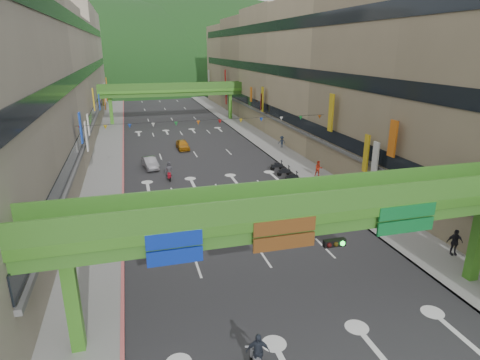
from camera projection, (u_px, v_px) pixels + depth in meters
road_slab at (185, 138)px, 61.56m from camera, size 18.00×140.00×0.02m
sidewalk_left at (110, 142)px, 58.76m from camera, size 4.00×140.00×0.15m
sidewalk_right at (253, 134)px, 64.32m from camera, size 4.00×140.00×0.15m
curb_left at (123, 141)px, 59.24m from camera, size 0.20×140.00×0.18m
curb_right at (242, 135)px, 63.83m from camera, size 0.20×140.00×0.18m
building_row_left at (41, 77)px, 53.80m from camera, size 12.80×95.00×19.00m
building_row_right at (301, 73)px, 63.36m from camera, size 12.80×95.00×19.00m
overpass_near at (328, 224)px, 19.34m from camera, size 28.00×12.27×7.10m
overpass_far at (172, 93)px, 73.58m from camera, size 28.00×2.20×7.10m
hill_left at (108, 83)px, 158.41m from camera, size 168.00×140.00×112.00m
hill_right at (199, 77)px, 186.81m from camera, size 208.00×176.00×128.00m
bunting_string at (209, 122)px, 41.39m from camera, size 26.00×0.36×0.47m
scooter_rider_near at (244, 209)px, 32.12m from camera, size 0.75×1.58×2.06m
scooter_rider_mid at (254, 205)px, 33.03m from camera, size 0.79×1.60×1.88m
scooter_rider_left at (258, 355)px, 16.83m from camera, size 1.08×1.58×2.08m
scooter_rider_far at (169, 171)px, 42.01m from camera, size 0.84×1.60×2.00m
parked_scooter_row at (292, 177)px, 41.48m from camera, size 1.60×9.35×1.08m
car_silver at (150, 163)px, 46.11m from camera, size 1.93×4.09×1.30m
car_yellow at (183, 145)px, 54.74m from camera, size 1.65×3.86×1.30m
pedestrian_red at (318, 170)px, 42.84m from camera, size 0.93×0.79×1.69m
pedestrian_dark at (454, 244)px, 26.58m from camera, size 1.14×0.72×1.81m
pedestrian_blue at (282, 143)px, 55.21m from camera, size 0.75×0.49×1.60m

